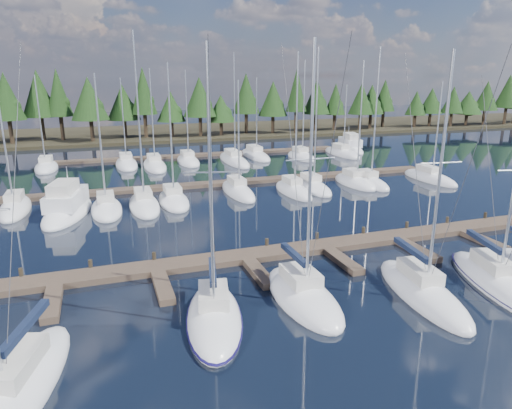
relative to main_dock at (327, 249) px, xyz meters
name	(u,v)px	position (x,y,z in m)	size (l,w,h in m)	color
ground	(266,206)	(0.00, 12.64, -0.20)	(260.00, 260.00, 0.00)	black
far_shore	(170,133)	(0.00, 72.64, 0.10)	(220.00, 30.00, 0.60)	#2A2517
main_dock	(327,249)	(0.00, 0.00, 0.00)	(44.00, 6.13, 0.90)	#4E3E30
back_docks	(216,167)	(0.00, 32.23, 0.00)	(50.00, 21.80, 0.40)	#4E3E30
front_sailboat_0	(13,393)	(-18.82, -9.92, 0.08)	(5.42, 10.33, 14.35)	silver
front_sailboat_1	(214,317)	(-10.03, -6.84, 0.09)	(4.52, 8.51, 14.41)	silver
front_sailboat_2	(303,295)	(-4.73, -6.13, 0.09)	(3.04, 7.94, 14.73)	silver
front_sailboat_3	(422,291)	(1.93, -7.89, 0.09)	(3.87, 9.31, 14.23)	silver
front_sailboat_4	(494,281)	(6.93, -8.19, 0.08)	(5.01, 9.94, 13.02)	silver
back_sailboat_rows	(230,173)	(0.50, 27.27, 0.06)	(47.95, 32.84, 16.75)	silver
motor_yacht_left	(67,208)	(-18.04, 15.95, 0.35)	(5.67, 10.73, 5.13)	silver
motor_yacht_right	(350,147)	(25.26, 40.08, 0.32)	(4.97, 10.09, 4.84)	silver
tree_line	(161,102)	(-2.95, 62.89, 7.13)	(183.37, 11.71, 13.18)	black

